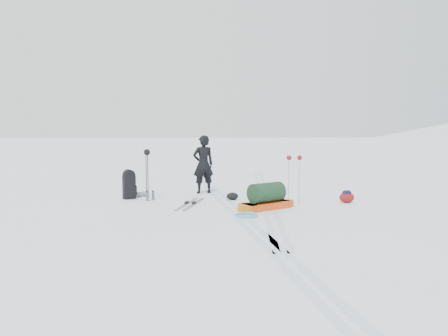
{
  "coord_description": "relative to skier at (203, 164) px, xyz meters",
  "views": [
    {
      "loc": [
        -1.19,
        -11.61,
        1.98
      ],
      "look_at": [
        -0.06,
        0.1,
        0.95
      ],
      "focal_mm": 35.0,
      "sensor_mm": 36.0,
      "label": 1
    }
  ],
  "objects": [
    {
      "name": "stuff_sack",
      "position": [
        0.76,
        -1.4,
        -0.8
      ],
      "size": [
        0.35,
        0.27,
        0.21
      ],
      "rotation": [
        0.0,
        0.0,
        -0.04
      ],
      "color": "black",
      "rests_on": "ground"
    },
    {
      "name": "touring_skis_grey",
      "position": [
        -0.44,
        -2.02,
        -0.89
      ],
      "size": [
        0.86,
        2.02,
        0.07
      ],
      "rotation": [
        0.0,
        0.0,
        1.28
      ],
      "color": "gray",
      "rests_on": "ground"
    },
    {
      "name": "touring_skis_white",
      "position": [
        1.9,
        -2.38,
        -0.89
      ],
      "size": [
        1.44,
        1.53,
        0.07
      ],
      "rotation": [
        0.0,
        0.0,
        -0.83
      ],
      "color": "white",
      "rests_on": "ground"
    },
    {
      "name": "expedition_rucksack",
      "position": [
        -2.14,
        -0.88,
        -0.52
      ],
      "size": [
        0.73,
        0.83,
        0.85
      ],
      "rotation": [
        0.0,
        0.0,
        0.41
      ],
      "color": "black",
      "rests_on": "ground"
    },
    {
      "name": "ski_poles_black",
      "position": [
        -1.63,
        -1.27,
        0.28
      ],
      "size": [
        0.18,
        0.18,
        1.45
      ],
      "rotation": [
        0.0,
        0.0,
        0.0
      ],
      "color": "black",
      "rests_on": "ground"
    },
    {
      "name": "thermos_pair",
      "position": [
        -1.56,
        -1.27,
        -0.77
      ],
      "size": [
        0.23,
        0.24,
        0.29
      ],
      "rotation": [
        0.0,
        0.0,
        0.03
      ],
      "color": "slate",
      "rests_on": "ground"
    },
    {
      "name": "pulk_sled",
      "position": [
        1.45,
        -2.87,
        -0.66
      ],
      "size": [
        1.73,
        1.3,
        0.66
      ],
      "rotation": [
        0.0,
        0.0,
        0.53
      ],
      "color": "#E0430D",
      "rests_on": "ground"
    },
    {
      "name": "skier",
      "position": [
        0.0,
        0.0,
        0.0
      ],
      "size": [
        0.74,
        0.58,
        1.81
      ],
      "primitive_type": "imported",
      "rotation": [
        0.0,
        0.0,
        3.38
      ],
      "color": "black",
      "rests_on": "ground"
    },
    {
      "name": "ski_poles_silver",
      "position": [
        2.31,
        -2.24,
        0.19
      ],
      "size": [
        0.42,
        0.14,
        1.31
      ],
      "rotation": [
        0.0,
        0.0,
        0.21
      ],
      "color": "#B3B5BA",
      "rests_on": "ground"
    },
    {
      "name": "ski_tracks",
      "position": [
        1.15,
        -1.08,
        -0.9
      ],
      "size": [
        3.38,
        17.97,
        0.01
      ],
      "color": "silver",
      "rests_on": "ground"
    },
    {
      "name": "rope_coil",
      "position": [
        0.82,
        -3.77,
        -0.88
      ],
      "size": [
        0.65,
        0.65,
        0.06
      ],
      "rotation": [
        0.0,
        0.0,
        -0.25
      ],
      "color": "#579ED5",
      "rests_on": "ground"
    },
    {
      "name": "small_daypack",
      "position": [
        3.8,
        -2.19,
        -0.74
      ],
      "size": [
        0.5,
        0.46,
        0.35
      ],
      "rotation": [
        0.0,
        0.0,
        -0.51
      ],
      "color": "maroon",
      "rests_on": "ground"
    },
    {
      "name": "ground",
      "position": [
        0.53,
        -1.95,
        -0.91
      ],
      "size": [
        200.0,
        200.0,
        0.0
      ],
      "primitive_type": "plane",
      "color": "white",
      "rests_on": "ground"
    }
  ]
}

